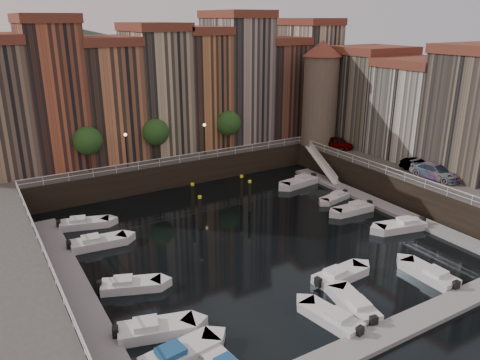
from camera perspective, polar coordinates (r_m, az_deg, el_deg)
ground at (r=44.50m, az=1.22°, el=-6.86°), size 200.00×200.00×0.00m
quay_far at (r=66.05m, az=-10.79°, el=2.98°), size 80.00×20.00×3.00m
quay_right at (r=61.37m, az=25.10°, el=0.22°), size 20.00×36.00×3.00m
dock_left at (r=38.48m, az=-19.37°, el=-12.23°), size 2.00×28.00×0.35m
dock_right at (r=53.45m, az=16.74°, el=-2.91°), size 2.00×28.00×0.35m
dock_near at (r=33.32m, az=17.62°, el=-17.37°), size 30.00×2.00×0.35m
mountains at (r=146.17m, az=-22.22°, el=13.24°), size 145.00×100.00×18.00m
far_terrace at (r=63.00m, az=-7.65°, el=11.18°), size 48.70×10.30×17.50m
right_terrace at (r=61.63m, az=20.94°, el=8.61°), size 9.30×24.30×14.00m
corner_tower at (r=64.25m, az=9.77°, el=10.54°), size 5.20×5.20×13.80m
promenade_trees at (r=57.24m, az=-9.61°, el=5.83°), size 21.20×3.20×5.20m
street_lamps at (r=56.61m, az=-8.88°, el=5.00°), size 10.36×0.36×4.18m
railings at (r=46.92m, az=-1.90°, el=-0.44°), size 36.08×34.04×0.52m
gangway at (r=60.87m, az=9.97°, el=2.06°), size 2.78×8.32×3.73m
mooring_pilings at (r=48.57m, az=-2.23°, el=-2.44°), size 6.97×4.00×3.78m
boat_left_0 at (r=30.18m, az=-7.46°, el=-20.34°), size 5.27×2.50×1.19m
boat_left_1 at (r=32.33m, az=-10.38°, el=-17.44°), size 5.38×3.15×1.20m
boat_left_2 at (r=37.26m, az=-13.29°, el=-12.35°), size 4.80×3.21×1.09m
boat_left_3 at (r=44.36m, az=-17.02°, el=-7.28°), size 5.23×2.32×1.18m
boat_left_4 at (r=48.72m, az=-18.54°, el=-5.04°), size 5.03×2.97×1.13m
boat_right_1 at (r=48.25m, az=19.07°, el=-5.31°), size 5.32×2.91×1.19m
boat_right_2 at (r=51.05m, az=13.67°, el=-3.44°), size 4.82×1.95×1.10m
boat_right_3 at (r=53.89m, az=11.52°, el=-2.12°), size 4.22×2.27×0.94m
boat_right_4 at (r=58.02m, az=7.30°, el=-0.23°), size 5.38×2.58×1.21m
boat_near_1 at (r=33.45m, az=11.15°, el=-16.18°), size 2.48×4.92×1.10m
boat_near_2 at (r=35.06m, az=13.78°, el=-14.56°), size 2.65×5.00×1.12m
boat_near_3 at (r=40.51m, az=22.14°, el=-10.59°), size 1.81×4.93×1.13m
car_a at (r=63.81m, az=11.87°, el=4.41°), size 2.31×4.42×1.44m
car_b at (r=56.44m, az=21.17°, el=1.59°), size 2.77×4.67×1.46m
car_c at (r=54.52m, az=22.67°, el=0.87°), size 2.78×5.68×1.59m
boat_extra_186 at (r=38.27m, az=12.02°, el=-11.31°), size 5.02×2.12×1.14m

